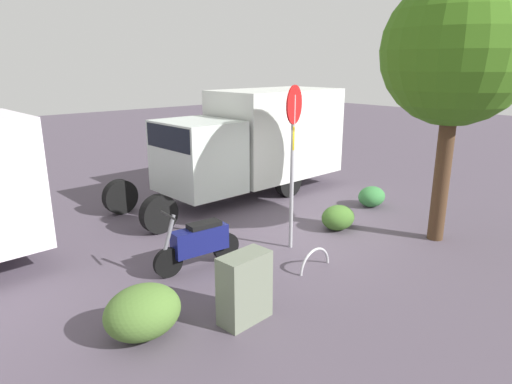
% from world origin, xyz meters
% --- Properties ---
extents(ground_plane, '(60.00, 60.00, 0.00)m').
position_xyz_m(ground_plane, '(0.00, 0.00, 0.00)').
color(ground_plane, '#4F4552').
extents(box_truck_near, '(7.19, 2.42, 3.04)m').
position_xyz_m(box_truck_near, '(-1.35, -3.31, 1.65)').
color(box_truck_near, black).
rests_on(box_truck_near, ground).
extents(motorcycle, '(1.81, 0.55, 1.20)m').
position_xyz_m(motorcycle, '(2.80, -0.06, 0.52)').
color(motorcycle, black).
rests_on(motorcycle, ground).
extents(stop_sign, '(0.71, 0.33, 3.38)m').
position_xyz_m(stop_sign, '(0.79, 0.38, 2.26)').
color(stop_sign, '#9E9EA3').
rests_on(stop_sign, ground).
extents(street_tree, '(3.00, 3.00, 5.52)m').
position_xyz_m(street_tree, '(-2.00, 2.15, 3.99)').
color(street_tree, '#47301E').
rests_on(street_tree, ground).
extents(utility_cabinet, '(0.83, 0.48, 1.08)m').
position_xyz_m(utility_cabinet, '(3.33, 1.92, 0.54)').
color(utility_cabinet, slate).
rests_on(utility_cabinet, ground).
extents(bike_rack_hoop, '(0.85, 0.09, 0.85)m').
position_xyz_m(bike_rack_hoop, '(1.20, 1.43, 0.00)').
color(bike_rack_hoop, '#B7B7BC').
rests_on(bike_rack_hoop, ground).
extents(shrub_near_sign, '(1.12, 0.92, 0.76)m').
position_xyz_m(shrub_near_sign, '(4.68, 1.29, 0.38)').
color(shrub_near_sign, '#4D722F').
rests_on(shrub_near_sign, ground).
extents(shrub_mid_verge, '(0.81, 0.66, 0.55)m').
position_xyz_m(shrub_mid_verge, '(-2.92, -0.19, 0.28)').
color(shrub_mid_verge, '#36793C').
rests_on(shrub_mid_verge, ground).
extents(shrub_by_tree, '(0.85, 0.70, 0.58)m').
position_xyz_m(shrub_by_tree, '(-0.82, 0.35, 0.29)').
color(shrub_by_tree, '#3E6827').
rests_on(shrub_by_tree, ground).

